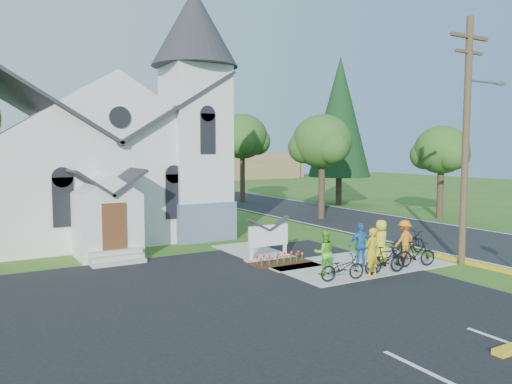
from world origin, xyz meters
TOP-DOWN VIEW (x-y plane):
  - ground at (0.00, 0.00)m, footprint 120.00×120.00m
  - parking_lot at (-7.00, -2.00)m, footprint 20.00×16.00m
  - road at (10.00, 15.00)m, footprint 8.00×90.00m
  - sidewalk at (1.50, 0.50)m, footprint 7.00×4.00m
  - church at (-5.48, 12.48)m, footprint 12.35×12.00m
  - church_sign at (-1.20, 3.20)m, footprint 2.20×0.40m
  - flower_bed at (-1.20, 2.30)m, footprint 2.60×1.10m
  - utility_pole at (5.36, -1.50)m, footprint 3.45×0.28m
  - tree_road_near at (8.50, 12.00)m, footprint 4.00×4.00m
  - tree_road_mid at (9.00, 24.00)m, footprint 4.40×4.40m
  - tree_road_far at (15.50, 8.00)m, footprint 3.60×3.60m
  - conifer at (15.00, 18.00)m, footprint 5.20×5.20m
  - distant_hills at (3.36, 56.33)m, footprint 61.00×10.00m
  - cyclist_0 at (0.57, -1.20)m, footprint 0.73×0.55m
  - bike_0 at (-0.78, -1.15)m, footprint 1.81×0.90m
  - cyclist_1 at (-0.83, -0.19)m, footprint 0.98×0.87m
  - bike_1 at (1.33, -1.20)m, footprint 1.77×0.75m
  - cyclist_2 at (1.17, 0.03)m, footprint 1.12×0.72m
  - bike_2 at (1.22, -1.20)m, footprint 1.83×0.83m
  - cyclist_3 at (3.85, 0.27)m, footprint 1.12×0.71m
  - bike_3 at (3.12, -1.04)m, footprint 1.79×0.89m
  - cyclist_4 at (2.59, 0.37)m, footprint 0.99×0.81m
  - bike_4 at (4.70, 0.85)m, footprint 1.97×0.74m

SIDE VIEW (x-z plane):
  - ground at x=0.00m, z-range 0.00..0.00m
  - parking_lot at x=-7.00m, z-range 0.00..0.02m
  - road at x=10.00m, z-range 0.00..0.02m
  - sidewalk at x=1.50m, z-range 0.00..0.05m
  - flower_bed at x=-1.20m, z-range 0.00..0.07m
  - bike_0 at x=-0.78m, z-range 0.05..0.96m
  - bike_2 at x=1.22m, z-range 0.05..0.98m
  - bike_4 at x=4.70m, z-range 0.05..1.07m
  - bike_1 at x=1.33m, z-range 0.05..1.08m
  - bike_3 at x=3.12m, z-range 0.05..1.08m
  - cyclist_3 at x=3.85m, z-range 0.05..1.71m
  - cyclist_1 at x=-0.83m, z-range 0.05..1.73m
  - cyclist_4 at x=2.59m, z-range 0.05..1.80m
  - cyclist_2 at x=1.17m, z-range 0.05..1.82m
  - cyclist_0 at x=0.57m, z-range 0.05..1.85m
  - church_sign at x=-1.20m, z-range 0.18..1.88m
  - distant_hills at x=3.36m, z-range -0.63..4.97m
  - tree_road_far at x=15.50m, z-range 1.48..7.78m
  - tree_road_near at x=8.50m, z-range 1.68..8.73m
  - church at x=-5.48m, z-range -1.25..11.75m
  - utility_pole at x=5.36m, z-range 0.40..10.40m
  - tree_road_mid at x=9.00m, z-range 1.88..9.68m
  - conifer at x=15.00m, z-range 1.19..13.59m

